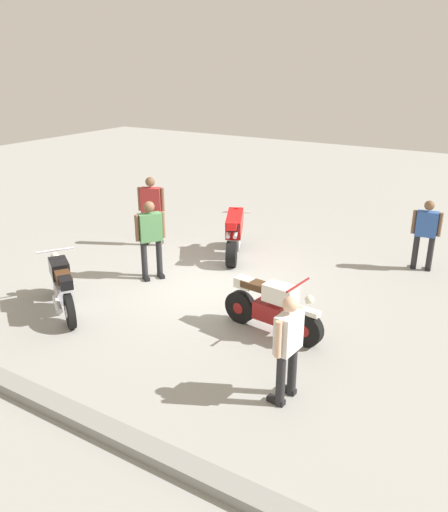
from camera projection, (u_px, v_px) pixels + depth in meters
name	position (u px, v px, depth m)	size (l,w,h in m)	color
ground_plane	(201.00, 283.00, 11.09)	(40.00, 40.00, 0.00)	#9E9E99
curb_edge	(22.00, 390.00, 7.40)	(14.00, 0.30, 0.15)	gray
motorcycle_cream_vintage	(272.00, 308.00, 8.93)	(1.96, 0.71, 1.07)	black
motorcycle_black_cruiser	(62.00, 286.00, 9.70)	(1.81, 1.26, 1.09)	black
motorcycle_red_sportbike	(234.00, 233.00, 12.43)	(1.05, 1.84, 1.14)	black
person_in_blue_shirt	(426.00, 231.00, 11.51)	(0.64, 0.36, 1.62)	#262628
person_in_green_shirt	(151.00, 235.00, 11.04)	(0.50, 0.60, 1.73)	#262628
person_in_red_shirt	(151.00, 206.00, 13.01)	(0.65, 0.47, 1.78)	gray
person_in_white_shirt	(288.00, 344.00, 7.01)	(0.34, 0.63, 1.59)	#262628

